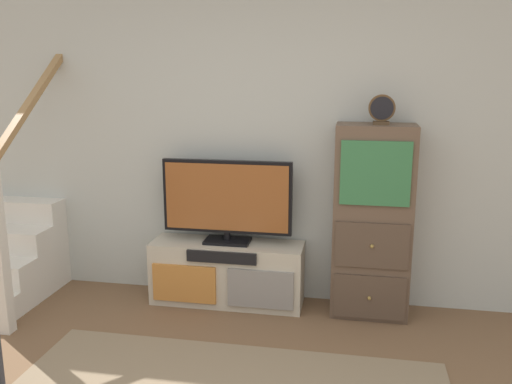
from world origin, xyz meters
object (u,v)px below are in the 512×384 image
Objects in this scene: television at (227,199)px; desk_clock at (382,110)px; media_console at (227,273)px; side_cabinet at (372,222)px.

television is 4.83× the size of desk_clock.
side_cabinet reaches higher than media_console.
media_console is at bearing -90.00° from television.
desk_clock is (0.03, -0.01, 0.85)m from side_cabinet.
side_cabinet reaches higher than television.
side_cabinet is 6.87× the size of desk_clock.
media_console is 0.61m from television.
side_cabinet is 0.85m from desk_clock.
media_console is at bearing -179.49° from side_cabinet.
media_console is 1.18× the size of television.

